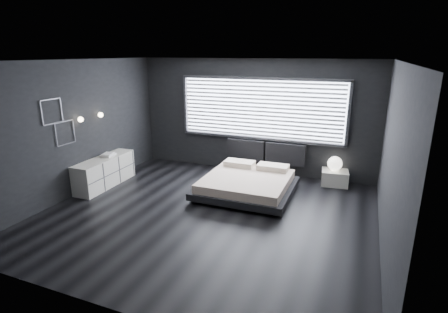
% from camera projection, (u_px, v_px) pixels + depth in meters
% --- Properties ---
extents(room, '(6.04, 6.00, 2.80)m').
position_uv_depth(room, '(206.00, 142.00, 6.19)').
color(room, black).
rests_on(room, ground).
extents(window, '(4.14, 0.09, 1.52)m').
position_uv_depth(window, '(260.00, 109.00, 8.46)').
color(window, white).
rests_on(window, ground).
extents(headboard, '(1.96, 0.16, 0.52)m').
position_uv_depth(headboard, '(265.00, 152.00, 8.64)').
color(headboard, black).
rests_on(headboard, ground).
extents(sconce_near, '(0.18, 0.11, 0.11)m').
position_uv_depth(sconce_near, '(80.00, 119.00, 7.22)').
color(sconce_near, silver).
rests_on(sconce_near, ground).
extents(sconce_far, '(0.18, 0.11, 0.11)m').
position_uv_depth(sconce_far, '(100.00, 115.00, 7.75)').
color(sconce_far, silver).
rests_on(sconce_far, ground).
extents(wall_art_upper, '(0.01, 0.48, 0.48)m').
position_uv_depth(wall_art_upper, '(52.00, 111.00, 6.65)').
color(wall_art_upper, '#47474C').
rests_on(wall_art_upper, ground).
extents(wall_art_lower, '(0.01, 0.48, 0.48)m').
position_uv_depth(wall_art_lower, '(65.00, 133.00, 7.00)').
color(wall_art_lower, '#47474C').
rests_on(wall_art_lower, ground).
extents(bed, '(1.97, 1.88, 0.50)m').
position_uv_depth(bed, '(247.00, 183.00, 7.49)').
color(bed, black).
rests_on(bed, ground).
extents(nightstand, '(0.64, 0.55, 0.34)m').
position_uv_depth(nightstand, '(335.00, 178.00, 8.02)').
color(nightstand, silver).
rests_on(nightstand, ground).
extents(orb_lamp, '(0.33, 0.33, 0.33)m').
position_uv_depth(orb_lamp, '(335.00, 164.00, 7.94)').
color(orb_lamp, white).
rests_on(orb_lamp, nightstand).
extents(dresser, '(0.51, 1.65, 0.66)m').
position_uv_depth(dresser, '(105.00, 172.00, 7.93)').
color(dresser, silver).
rests_on(dresser, ground).
extents(book_stack, '(0.29, 0.36, 0.07)m').
position_uv_depth(book_stack, '(108.00, 155.00, 7.98)').
color(book_stack, silver).
rests_on(book_stack, dresser).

